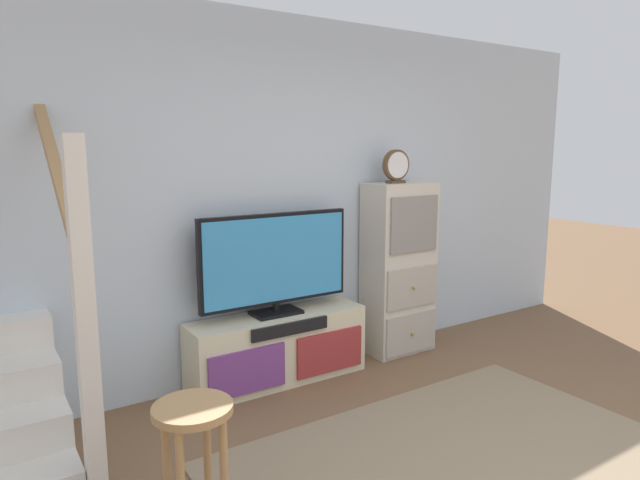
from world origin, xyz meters
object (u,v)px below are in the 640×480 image
object	(u,v)px
side_cabinet	(399,269)
desk_clock	(396,166)
bar_stool_near	(194,442)
media_console	(278,348)
television	(276,261)

from	to	relation	value
side_cabinet	desk_clock	world-z (taller)	desk_clock
desk_clock	bar_stool_near	bearing A→B (deg)	-149.09
media_console	desk_clock	xyz separation A→B (m)	(1.11, -0.00, 1.32)
media_console	side_cabinet	xyz separation A→B (m)	(1.18, 0.01, 0.46)
media_console	desk_clock	size ratio (longest dim) A/B	4.99
media_console	side_cabinet	world-z (taller)	side_cabinet
television	bar_stool_near	size ratio (longest dim) A/B	1.76
television	bar_stool_near	distance (m)	1.85
desk_clock	media_console	bearing A→B (deg)	179.75
desk_clock	bar_stool_near	world-z (taller)	desk_clock
side_cabinet	desk_clock	xyz separation A→B (m)	(-0.07, -0.02, 0.86)
bar_stool_near	desk_clock	bearing A→B (deg)	30.91
desk_clock	bar_stool_near	xyz separation A→B (m)	(-2.26, -1.35, -1.08)
television	bar_stool_near	world-z (taller)	television
television	bar_stool_near	xyz separation A→B (m)	(-1.15, -1.38, -0.41)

